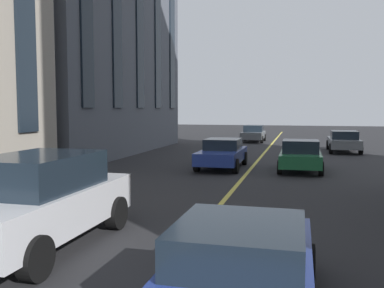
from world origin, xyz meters
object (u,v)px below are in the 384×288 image
Objects in this scene: car_green_far at (300,155)px; car_grey_trailing at (253,133)px; car_grey_near at (344,141)px; car_blue_parked_b at (222,153)px; car_white_mid at (40,200)px; car_blue_parked_a at (241,270)px.

car_grey_trailing is at bearing 13.40° from car_green_far.
car_grey_near and car_blue_parked_b have the same top height.
car_white_mid is at bearing 173.15° from car_blue_parked_b.
car_blue_parked_b is (14.29, 2.86, 0.00)m from car_blue_parked_a.
car_white_mid reaches higher than car_grey_trailing.
car_grey_trailing is (28.52, -1.14, -0.27)m from car_white_mid.
car_white_mid is at bearing 64.80° from car_blue_parked_a.
car_white_mid is 1.07× the size of car_blue_parked_a.
car_green_far is at bearing -22.54° from car_white_mid.
car_grey_trailing is at bearing 1.17° from car_blue_parked_b.
car_blue_parked_a is (-2.04, -4.33, -0.27)m from car_white_mid.
car_grey_near is at bearing -34.02° from car_blue_parked_b.
car_grey_near is at bearing -19.74° from car_white_mid.
car_grey_trailing reaches higher than car_blue_parked_b.
car_grey_near is 0.94× the size of car_white_mid.
car_blue_parked_b is (-9.25, 6.24, 0.00)m from car_grey_near.
car_grey_near is at bearing -136.90° from car_grey_trailing.
car_white_mid is 28.54m from car_grey_trailing.
car_grey_near is 9.62m from car_grey_trailing.
car_blue_parked_a is at bearing 171.82° from car_grey_near.
car_grey_near is 1.13× the size of car_green_far.
car_blue_parked_a is at bearing -168.68° from car_blue_parked_b.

